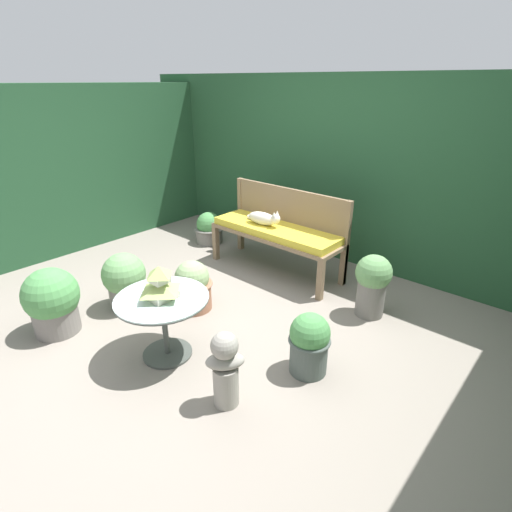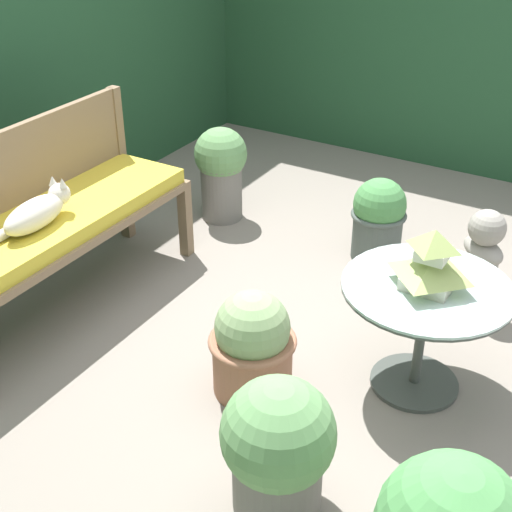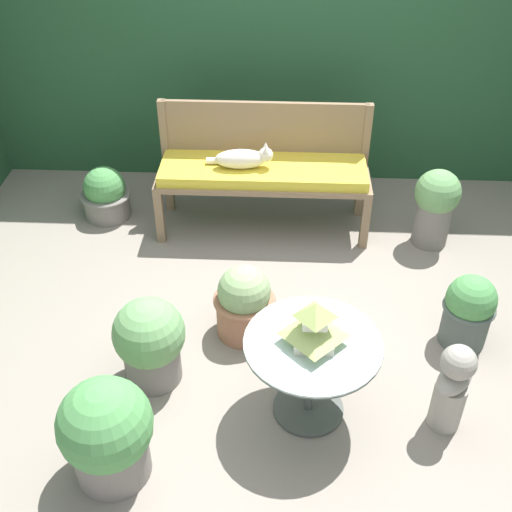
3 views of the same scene
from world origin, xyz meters
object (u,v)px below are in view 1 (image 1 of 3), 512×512
(garden_bench, at_px, (276,233))
(patio_table, at_px, (163,310))
(potted_plant_bench_right, at_px, (125,280))
(potted_plant_hedge_corner, at_px, (193,286))
(potted_plant_table_near, at_px, (209,229))
(potted_plant_path_edge, at_px, (372,282))
(potted_plant_patio_mid, at_px, (309,343))
(garden_bust, at_px, (225,368))
(potted_plant_table_far, at_px, (52,301))
(cat, at_px, (264,218))
(pagoda_birdhouse, at_px, (160,284))

(garden_bench, xyz_separation_m, patio_table, (0.32, -1.77, -0.05))
(potted_plant_bench_right, height_order, potted_plant_hedge_corner, potted_plant_bench_right)
(potted_plant_bench_right, distance_m, potted_plant_table_near, 1.80)
(garden_bench, xyz_separation_m, potted_plant_path_edge, (1.25, -0.14, -0.13))
(potted_plant_path_edge, relative_size, potted_plant_patio_mid, 1.22)
(potted_plant_bench_right, xyz_separation_m, potted_plant_hedge_corner, (0.50, 0.41, -0.05))
(garden_bust, distance_m, potted_plant_table_far, 1.76)
(patio_table, distance_m, garden_bust, 0.74)
(potted_plant_patio_mid, bearing_deg, garden_bust, -109.56)
(patio_table, distance_m, potted_plant_table_far, 1.08)
(garden_bust, xyz_separation_m, potted_plant_hedge_corner, (-1.12, 0.66, -0.06))
(garden_bust, relative_size, potted_plant_path_edge, 0.94)
(garden_bust, bearing_deg, potted_plant_path_edge, 33.22)
(patio_table, distance_m, potted_plant_bench_right, 0.93)
(patio_table, relative_size, potted_plant_patio_mid, 1.46)
(cat, bearing_deg, potted_plant_path_edge, -7.92)
(potted_plant_bench_right, relative_size, potted_plant_path_edge, 0.92)
(potted_plant_table_near, height_order, potted_plant_hedge_corner, potted_plant_hedge_corner)
(garden_bust, distance_m, potted_plant_bench_right, 1.65)
(patio_table, height_order, potted_plant_path_edge, potted_plant_path_edge)
(garden_bust, height_order, potted_plant_path_edge, potted_plant_path_edge)
(potted_plant_hedge_corner, bearing_deg, garden_bench, 86.62)
(potted_plant_table_far, bearing_deg, patio_table, 23.71)
(garden_bench, xyz_separation_m, potted_plant_patio_mid, (1.28, -1.18, -0.21))
(patio_table, bearing_deg, potted_plant_table_near, 129.67)
(pagoda_birdhouse, distance_m, potted_plant_bench_right, 0.98)
(patio_table, distance_m, potted_plant_patio_mid, 1.14)
(patio_table, bearing_deg, garden_bench, 100.30)
(cat, distance_m, potted_plant_table_far, 2.25)
(cat, bearing_deg, garden_bench, 11.31)
(pagoda_birdhouse, bearing_deg, garden_bench, 100.30)
(cat, distance_m, pagoda_birdhouse, 1.79)
(cat, bearing_deg, potted_plant_table_near, 168.84)
(potted_plant_patio_mid, bearing_deg, pagoda_birdhouse, -148.52)
(potted_plant_hedge_corner, bearing_deg, patio_table, -57.32)
(potted_plant_patio_mid, bearing_deg, cat, 141.11)
(patio_table, xyz_separation_m, pagoda_birdhouse, (-0.00, 0.00, 0.22))
(potted_plant_table_far, bearing_deg, potted_plant_path_edge, 47.14)
(pagoda_birdhouse, bearing_deg, potted_plant_table_near, 129.67)
(potted_plant_table_far, bearing_deg, garden_bench, 73.22)
(garden_bench, distance_m, cat, 0.21)
(pagoda_birdhouse, xyz_separation_m, potted_plant_table_far, (-0.99, -0.43, -0.34))
(potted_plant_bench_right, bearing_deg, potted_plant_table_near, 111.55)
(potted_plant_path_edge, bearing_deg, garden_bust, -96.73)
(potted_plant_hedge_corner, bearing_deg, potted_plant_bench_right, -141.14)
(potted_plant_table_near, relative_size, potted_plant_hedge_corner, 0.85)
(potted_plant_bench_right, bearing_deg, potted_plant_path_edge, 38.06)
(garden_bench, relative_size, garden_bust, 2.77)
(potted_plant_bench_right, bearing_deg, potted_plant_patio_mid, 11.69)
(patio_table, distance_m, potted_plant_table_near, 2.45)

